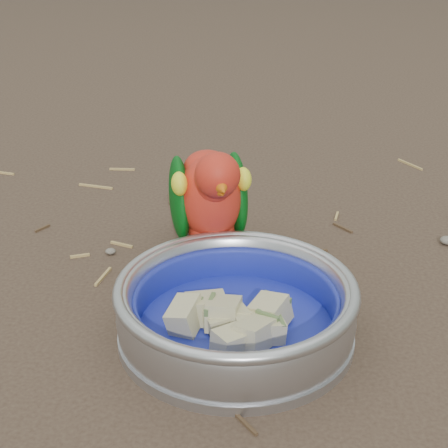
# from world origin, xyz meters

# --- Properties ---
(ground) EXTENTS (60.00, 60.00, 0.00)m
(ground) POSITION_xyz_m (0.00, 0.00, 0.00)
(ground) COLOR #433327
(food_bowl) EXTENTS (0.23, 0.23, 0.02)m
(food_bowl) POSITION_xyz_m (0.03, -0.06, 0.01)
(food_bowl) COLOR #B2B2BA
(food_bowl) RESTS_ON ground
(bowl_wall) EXTENTS (0.23, 0.23, 0.04)m
(bowl_wall) POSITION_xyz_m (0.03, -0.06, 0.04)
(bowl_wall) COLOR #B2B2BA
(bowl_wall) RESTS_ON food_bowl
(fruit_wedges) EXTENTS (0.14, 0.14, 0.03)m
(fruit_wedges) POSITION_xyz_m (0.03, -0.06, 0.03)
(fruit_wedges) COLOR #BFB485
(fruit_wedges) RESTS_ON food_bowl
(lory_parrot) EXTENTS (0.14, 0.20, 0.15)m
(lory_parrot) POSITION_xyz_m (-0.01, 0.08, 0.08)
(lory_parrot) COLOR red
(lory_parrot) RESTS_ON ground
(ground_debris) EXTENTS (0.90, 0.80, 0.01)m
(ground_debris) POSITION_xyz_m (-0.04, 0.06, 0.00)
(ground_debris) COLOR tan
(ground_debris) RESTS_ON ground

